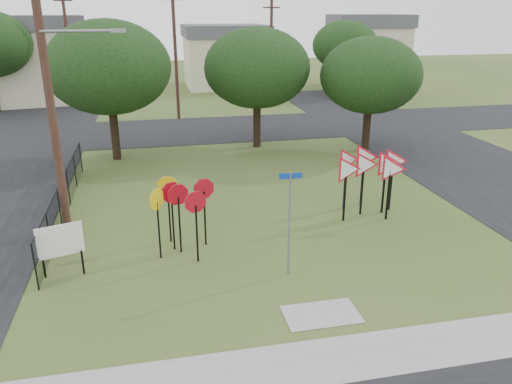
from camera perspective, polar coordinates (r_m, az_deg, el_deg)
The scene contains 21 objects.
ground at distance 15.72m, azimuth 4.58°, elevation -9.03°, with size 140.00×140.00×0.00m, color #3A4F1D.
sidewalk at distance 12.43m, azimuth 10.34°, elevation -18.14°, with size 30.00×1.60×0.02m, color gray.
street_right at distance 29.18m, azimuth 21.93°, elevation 3.48°, with size 8.00×50.00×0.02m, color black.
street_far at distance 34.23m, azimuth -4.98°, elevation 7.17°, with size 60.00×8.00×0.02m, color black.
curb_pad at distance 13.78m, azimuth 7.48°, elevation -13.71°, with size 2.00×1.20×0.02m, color gray.
street_name_sign at distance 14.76m, azimuth 3.84°, elevation -3.02°, with size 0.67×0.07×3.26m.
stop_sign_cluster at distance 16.39m, azimuth -8.77°, elevation -1.02°, with size 2.15×1.84×2.42m.
yield_sign_cluster at distance 19.82m, azimuth 12.88°, elevation 2.84°, with size 3.37×2.08×2.63m.
info_board at distance 16.04m, azimuth -21.47°, elevation -5.40°, with size 1.29×0.43×1.68m.
utility_pole_main at distance 18.06m, azimuth -22.46°, elevation 10.91°, with size 3.55×0.33×10.00m.
far_pole_a at distance 37.30m, azimuth -9.18°, elevation 15.20°, with size 1.40×0.24×9.00m.
far_pole_b at distance 42.47m, azimuth 1.74°, elevation 15.67°, with size 1.40×0.24×8.50m.
far_pole_c at distance 43.63m, azimuth -20.58°, elevation 14.91°, with size 1.40×0.24×9.00m.
fence_run at distance 20.85m, azimuth -21.09°, elevation -0.48°, with size 0.05×11.55×1.50m.
house_left at distance 48.32m, azimuth -24.63°, elevation 13.64°, with size 10.58×8.88×7.20m.
house_mid at distance 53.92m, azimuth -3.56°, elevation 15.31°, with size 8.40×8.40×6.20m.
house_right at distance 54.00m, azimuth 12.54°, elevation 15.43°, with size 8.30×8.30×7.20m.
tree_near_left at distance 27.33m, azimuth -16.52°, elevation 13.48°, with size 6.40×6.40×7.27m.
tree_near_mid at distance 28.94m, azimuth 0.11°, elevation 13.97°, with size 6.00×6.00×6.80m.
tree_near_right at distance 28.98m, azimuth 12.97°, elevation 12.86°, with size 5.60×5.60×6.33m.
tree_far_right at distance 48.71m, azimuth 10.13°, elevation 16.18°, with size 6.00×6.00×6.80m.
Camera 1 is at (-4.08, -13.12, 7.64)m, focal length 35.00 mm.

